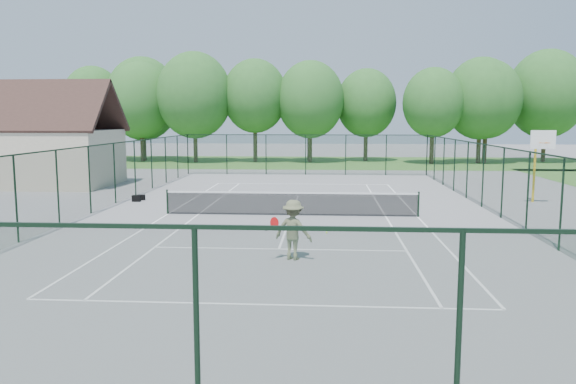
% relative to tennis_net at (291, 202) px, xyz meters
% --- Properties ---
extents(ground, '(140.00, 140.00, 0.00)m').
position_rel_tennis_net_xyz_m(ground, '(0.00, 0.00, -0.58)').
color(ground, gray).
rests_on(ground, ground).
extents(grass_far, '(80.00, 16.00, 0.01)m').
position_rel_tennis_net_xyz_m(grass_far, '(0.00, 30.00, -0.57)').
color(grass_far, '#498230').
rests_on(grass_far, ground).
extents(court_lines, '(11.05, 23.85, 0.01)m').
position_rel_tennis_net_xyz_m(court_lines, '(0.00, 0.00, -0.57)').
color(court_lines, white).
rests_on(court_lines, ground).
extents(tennis_net, '(11.08, 0.08, 1.10)m').
position_rel_tennis_net_xyz_m(tennis_net, '(0.00, 0.00, 0.00)').
color(tennis_net, black).
rests_on(tennis_net, ground).
extents(fence_enclosure, '(18.05, 36.05, 3.02)m').
position_rel_tennis_net_xyz_m(fence_enclosure, '(0.00, 0.00, 0.98)').
color(fence_enclosure, '#17331F').
rests_on(fence_enclosure, ground).
extents(utility_building, '(8.60, 6.27, 6.63)m').
position_rel_tennis_net_xyz_m(utility_building, '(-16.00, 10.00, 2.54)').
color(utility_building, beige).
rests_on(utility_building, ground).
extents(tree_line_far, '(39.40, 6.40, 9.70)m').
position_rel_tennis_net_xyz_m(tree_line_far, '(0.00, 30.00, 5.42)').
color(tree_line_far, '#463623').
rests_on(tree_line_far, ground).
extents(basketball_goal, '(1.20, 1.43, 3.65)m').
position_rel_tennis_net_xyz_m(basketball_goal, '(12.04, 4.33, 1.99)').
color(basketball_goal, yellow).
rests_on(basketball_goal, ground).
extents(sports_bag_a, '(0.42, 0.26, 0.33)m').
position_rel_tennis_net_xyz_m(sports_bag_a, '(-8.14, 3.58, -0.41)').
color(sports_bag_a, black).
rests_on(sports_bag_a, ground).
extents(sports_bag_b, '(0.37, 0.23, 0.28)m').
position_rel_tennis_net_xyz_m(sports_bag_b, '(-8.06, 4.11, -0.43)').
color(sports_bag_b, black).
rests_on(sports_bag_b, ground).
extents(tennis_player, '(1.91, 1.04, 1.81)m').
position_rel_tennis_net_xyz_m(tennis_player, '(0.54, -7.68, 0.33)').
color(tennis_player, '#5D6243').
rests_on(tennis_player, ground).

